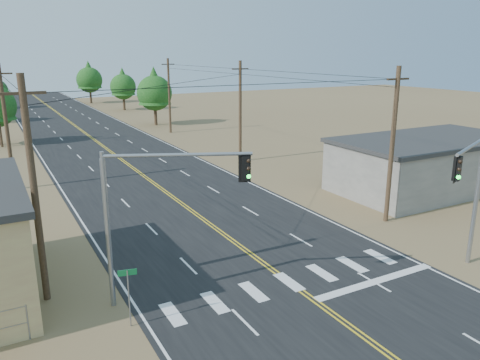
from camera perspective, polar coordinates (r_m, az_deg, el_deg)
road at (r=42.09m, az=-11.26°, el=0.20°), size 15.00×200.00×0.02m
building_right at (r=40.71m, az=21.90°, el=1.75°), size 15.00×8.00×4.00m
utility_pole_left_near at (r=21.69m, az=-23.79°, el=-1.18°), size 1.80×0.30×10.00m
utility_pole_left_mid at (r=41.30m, az=-26.58°, el=5.83°), size 1.80×0.30×10.00m
utility_pole_right_near at (r=31.21m, az=18.07°, el=4.10°), size 1.80×0.30×10.00m
utility_pole_right_mid at (r=47.00m, az=0.02°, el=8.41°), size 1.80×0.30×10.00m
utility_pole_right_far at (r=65.15m, az=-8.62°, el=10.18°), size 1.80×0.30×10.00m
signal_mast_left at (r=19.95m, az=-10.93°, el=-2.69°), size 5.75×2.73×6.92m
signal_mast_right at (r=25.12m, az=26.46°, el=-0.51°), size 4.90×2.27×6.90m
street_sign at (r=19.64m, az=-13.45°, el=-12.76°), size 0.74×0.19×2.52m
tree_right_near at (r=72.54m, az=-10.40°, el=10.81°), size 5.25×5.25×8.75m
tree_right_mid at (r=93.10m, az=-14.09°, el=11.27°), size 4.80×4.80×8.00m
tree_right_far at (r=107.71m, az=-17.92°, el=11.83°), size 5.41×5.41×9.02m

